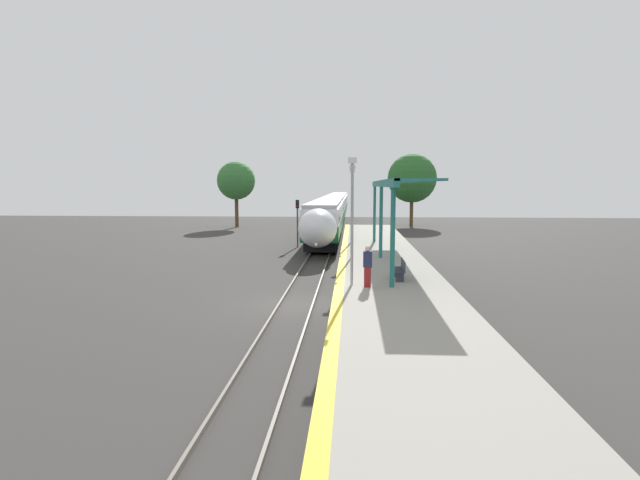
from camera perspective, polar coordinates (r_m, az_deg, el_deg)
The scene contains 14 objects.
ground_plane at distance 21.74m, azimuth -2.66°, elevation -7.40°, with size 120.00×120.00×0.00m, color #383533.
rail_left at distance 21.81m, azimuth -4.56°, elevation -7.16°, with size 0.08×90.00×0.15m, color slate.
rail_right at distance 21.65m, azimuth -0.76°, elevation -7.24°, with size 0.08×90.00×0.15m, color slate.
train at distance 65.63m, azimuth 1.64°, elevation 3.66°, with size 2.81×67.06×3.73m.
platform_right at distance 21.57m, azimuth 8.25°, elevation -6.26°, with size 4.89×64.00×0.97m.
platform_bench at distance 22.51m, azimuth 9.17°, elevation -3.27°, with size 0.44×1.70×0.89m.
person_waiting at distance 20.58m, azimuth 5.46°, elevation -2.93°, with size 0.36×0.23×1.72m.
railway_signal at distance 41.29m, azimuth -2.59°, elevation 2.52°, with size 0.28×0.28×3.94m.
lamppost_near at distance 20.79m, azimuth 3.69°, elevation 3.15°, with size 0.36×0.20×5.32m.
lamppost_mid at distance 28.83m, azimuth 3.70°, elevation 4.02°, with size 0.36×0.20×5.32m.
lamppost_far at distance 36.88m, azimuth 3.70°, elevation 4.51°, with size 0.36×0.20×5.32m.
station_canopy at distance 28.83m, azimuth 8.19°, elevation 6.20°, with size 2.02×19.78×4.45m.
background_tree_left at distance 62.05m, azimuth -9.56°, elevation 6.69°, with size 4.63×4.63×8.01m.
background_tree_right at distance 64.12m, azimuth 10.48°, elevation 6.95°, with size 6.13×6.13×9.07m.
Camera 1 is at (2.36, -20.99, 5.14)m, focal length 28.00 mm.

